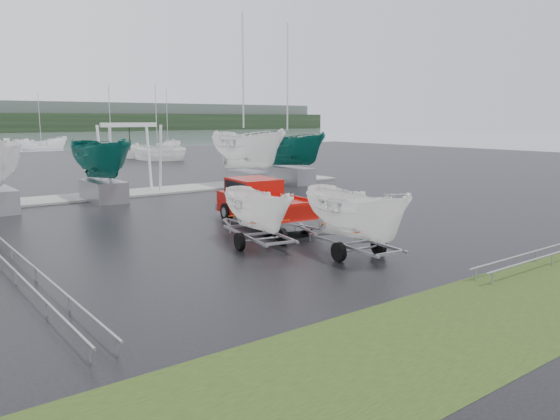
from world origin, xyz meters
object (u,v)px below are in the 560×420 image
object	(u,v)px
pickup_truck	(261,201)
boat_hoist	(130,148)
trailer_hitched	(357,170)
trailer_parked	(258,175)

from	to	relation	value
pickup_truck	boat_hoist	world-z (taller)	boat_hoist
trailer_hitched	boat_hoist	distance (m)	18.41
pickup_truck	boat_hoist	xyz separation A→B (m)	(-0.67, 12.16, 1.70)
pickup_truck	boat_hoist	distance (m)	12.30
trailer_hitched	boat_hoist	world-z (taller)	trailer_hitched
trailer_parked	boat_hoist	distance (m)	15.49
boat_hoist	trailer_hitched	bearing A→B (deg)	-90.26
pickup_truck	trailer_hitched	size ratio (longest dim) A/B	1.12
boat_hoist	pickup_truck	bearing A→B (deg)	-86.84
pickup_truck	trailer_parked	distance (m)	4.31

